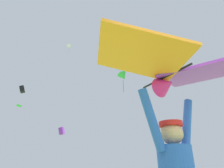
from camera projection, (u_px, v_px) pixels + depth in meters
name	position (u px, v px, depth m)	size (l,w,h in m)	color
held_stunt_kite	(170.00, 71.00, 2.11)	(1.95, 1.21, 0.42)	black
distant_kite_purple_high_right	(62.00, 131.00, 28.29)	(1.10, 0.97, 1.19)	purple
distant_kite_black_low_right	(22.00, 89.00, 28.14)	(0.98, 0.87, 1.25)	black
distant_kite_white_overhead_distant	(69.00, 47.00, 27.07)	(0.88, 0.91, 1.52)	white
distant_kite_green_mid_left	(19.00, 105.00, 33.03)	(1.09, 1.10, 0.29)	green
distant_kite_green_mid_right	(123.00, 77.00, 22.29)	(1.58, 1.60, 2.73)	green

